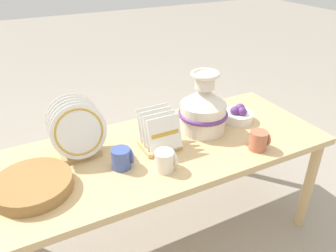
{
  "coord_description": "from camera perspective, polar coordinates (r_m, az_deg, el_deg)",
  "views": [
    {
      "loc": [
        -0.62,
        -1.21,
        1.49
      ],
      "look_at": [
        0.0,
        0.0,
        0.73
      ],
      "focal_mm": 35.0,
      "sensor_mm": 36.0,
      "label": 1
    }
  ],
  "objects": [
    {
      "name": "mug_cobalt_glaze",
      "position": [
        1.46,
        -7.99,
        -5.57
      ],
      "size": [
        0.09,
        0.08,
        0.09
      ],
      "color": "#42569E",
      "rests_on": "display_table"
    },
    {
      "name": "mug_cream_glaze",
      "position": [
        1.43,
        -0.46,
        -6.04
      ],
      "size": [
        0.09,
        0.08,
        0.09
      ],
      "color": "silver",
      "rests_on": "display_table"
    },
    {
      "name": "ground_plane",
      "position": [
        2.02,
        0.0,
        -18.32
      ],
      "size": [
        14.0,
        14.0,
        0.0
      ],
      "primitive_type": "plane",
      "color": "gray"
    },
    {
      "name": "dish_rack_round_plates",
      "position": [
        1.55,
        -15.56,
        -0.91
      ],
      "size": [
        0.25,
        0.2,
        0.27
      ],
      "color": "tan",
      "rests_on": "display_table"
    },
    {
      "name": "display_table",
      "position": [
        1.65,
        0.0,
        -5.39
      ],
      "size": [
        1.6,
        0.66,
        0.62
      ],
      "color": "tan",
      "rests_on": "ground_plane"
    },
    {
      "name": "fruit_bowl",
      "position": [
        1.86,
        12.1,
        1.87
      ],
      "size": [
        0.17,
        0.17,
        0.09
      ],
      "color": "white",
      "rests_on": "display_table"
    },
    {
      "name": "wicker_charger_stack",
      "position": [
        1.43,
        -22.48,
        -9.5
      ],
      "size": [
        0.31,
        0.31,
        0.05
      ],
      "color": "olive",
      "rests_on": "display_table"
    },
    {
      "name": "dish_rack_square_plates",
      "position": [
        1.57,
        -1.55,
        -1.62
      ],
      "size": [
        0.18,
        0.17,
        0.19
      ],
      "color": "tan",
      "rests_on": "display_table"
    },
    {
      "name": "ceramic_vase",
      "position": [
        1.7,
        6.18,
        3.15
      ],
      "size": [
        0.26,
        0.26,
        0.32
      ],
      "color": "silver",
      "rests_on": "display_table"
    },
    {
      "name": "mug_terracotta_glaze",
      "position": [
        1.63,
        15.55,
        -2.4
      ],
      "size": [
        0.09,
        0.08,
        0.09
      ],
      "color": "#B76647",
      "rests_on": "display_table"
    }
  ]
}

